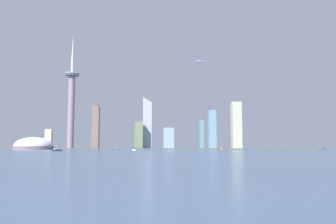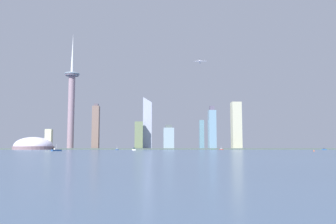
% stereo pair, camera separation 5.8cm
% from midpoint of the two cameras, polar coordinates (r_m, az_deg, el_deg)
% --- Properties ---
extents(ground_plane, '(6000.00, 6000.00, 0.00)m').
position_cam_midpoint_polar(ground_plane, '(380.56, 1.57, -6.40)').
color(ground_plane, '#445A79').
extents(waterfront_pier, '(941.60, 63.67, 3.32)m').
position_cam_midpoint_polar(waterfront_pier, '(927.41, -1.42, -5.90)').
color(waterfront_pier, '#4C5B52').
rests_on(waterfront_pier, ground).
extents(observation_tower, '(39.70, 39.70, 309.83)m').
position_cam_midpoint_polar(observation_tower, '(974.76, -15.14, 2.27)').
color(observation_tower, gray).
rests_on(observation_tower, ground).
extents(stadium_dome, '(98.72, 98.72, 45.91)m').
position_cam_midpoint_polar(stadium_dome, '(946.82, -20.65, -5.18)').
color(stadium_dome, slate).
rests_on(stadium_dome, ground).
extents(skyscraper_0, '(12.48, 16.66, 81.13)m').
position_cam_midpoint_polar(skyscraper_0, '(999.94, 5.36, -3.64)').
color(skyscraper_0, '#608A9E').
rests_on(skyscraper_0, ground).
extents(skyscraper_1, '(17.23, 13.30, 130.38)m').
position_cam_midpoint_polar(skyscraper_1, '(1042.32, -11.31, -2.28)').
color(skyscraper_1, gray).
rests_on(skyscraper_1, ground).
extents(skyscraper_2, '(26.75, 23.57, 63.40)m').
position_cam_midpoint_polar(skyscraper_2, '(920.60, 0.09, -4.18)').
color(skyscraper_2, '#8DA5B3').
rests_on(skyscraper_2, ground).
extents(skyscraper_3, '(22.00, 23.99, 75.05)m').
position_cam_midpoint_polar(skyscraper_3, '(973.58, -4.68, -3.77)').
color(skyscraper_3, '#697957').
rests_on(skyscraper_3, ground).
extents(skyscraper_4, '(18.37, 24.33, 124.46)m').
position_cam_midpoint_polar(skyscraper_4, '(990.96, -11.46, -2.40)').
color(skyscraper_4, '#796259').
rests_on(skyscraper_4, ground).
extents(skyscraper_5, '(25.16, 26.03, 126.67)m').
position_cam_midpoint_polar(skyscraper_5, '(972.99, 10.83, -2.16)').
color(skyscraper_5, beige).
rests_on(skyscraper_5, ground).
extents(skyscraper_6, '(18.46, 23.67, 112.46)m').
position_cam_midpoint_polar(skyscraper_6, '(930.12, 7.04, -2.71)').
color(skyscraper_6, '#6F93AC').
rests_on(skyscraper_6, ground).
extents(skyscraper_7, '(16.21, 17.69, 51.43)m').
position_cam_midpoint_polar(skyscraper_7, '(951.42, -18.49, -4.16)').
color(skyscraper_7, beige).
rests_on(skyscraper_7, ground).
extents(skyscraper_8, '(24.43, 23.55, 190.19)m').
position_cam_midpoint_polar(skyscraper_8, '(1008.74, -3.31, -0.77)').
color(skyscraper_8, '#A6AEC9').
rests_on(skyscraper_8, ground).
extents(boat_0, '(7.79, 10.67, 9.53)m').
position_cam_midpoint_polar(boat_0, '(766.21, -8.13, -5.91)').
color(boat_0, '#294687').
rests_on(boat_0, ground).
extents(boat_1, '(10.06, 4.07, 8.63)m').
position_cam_midpoint_polar(boat_1, '(867.18, 8.48, -5.87)').
color(boat_1, '#AB241A').
rests_on(boat_1, ground).
extents(boat_2, '(12.82, 14.01, 9.18)m').
position_cam_midpoint_polar(boat_2, '(509.53, -17.38, -5.81)').
color(boat_2, '#274C87').
rests_on(boat_2, ground).
extents(boat_3, '(6.88, 4.10, 4.98)m').
position_cam_midpoint_polar(boat_3, '(617.66, -5.44, -5.95)').
color(boat_3, white).
rests_on(boat_3, ground).
extents(boat_4, '(10.58, 7.22, 3.89)m').
position_cam_midpoint_polar(boat_4, '(827.32, 23.64, -5.47)').
color(boat_4, '#1D4D8B').
rests_on(boat_4, ground).
extents(channel_buoy_0, '(1.47, 1.47, 2.68)m').
position_cam_midpoint_polar(channel_buoy_0, '(806.06, 7.16, -5.91)').
color(channel_buoy_0, green).
rests_on(channel_buoy_0, ground).
extents(channel_buoy_1, '(1.44, 1.44, 2.52)m').
position_cam_midpoint_polar(channel_buoy_1, '(480.55, 22.24, -5.69)').
color(channel_buoy_1, '#E54C19').
rests_on(channel_buoy_1, ground).
extents(airplane, '(33.56, 31.06, 8.04)m').
position_cam_midpoint_polar(airplane, '(931.05, 5.09, 7.99)').
color(airplane, silver).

